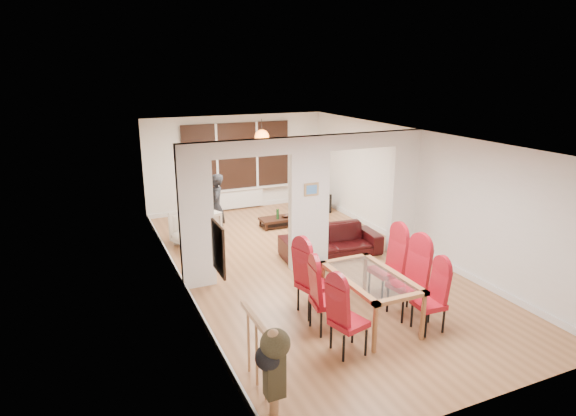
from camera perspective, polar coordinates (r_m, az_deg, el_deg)
floor at (r=9.70m, az=2.40°, el=-6.87°), size 5.00×9.00×0.01m
room_walls at (r=9.26m, az=2.50°, el=0.55°), size 5.00×9.00×2.60m
divider_wall at (r=9.26m, az=2.50°, el=0.55°), size 5.00×0.18×2.60m
bay_window_blinds at (r=13.25m, az=-6.06°, el=6.14°), size 3.00×0.08×1.80m
radiator at (r=13.47m, az=-5.86°, el=1.09°), size 1.40×0.08×0.50m
pendant_light at (r=12.18m, az=-3.12°, el=8.42°), size 0.36×0.36×0.36m
stair_newel at (r=6.04m, az=-3.58°, el=-16.41°), size 0.40×1.20×1.10m
wall_poster at (r=6.19m, az=-8.26°, el=-4.79°), size 0.04×0.52×0.67m
pillar_photo at (r=9.10m, az=2.79°, el=2.21°), size 0.30×0.03×0.25m
dining_table at (r=7.67m, az=9.63°, el=-10.49°), size 0.92×1.64×0.77m
dining_chair_la at (r=6.78m, az=7.26°, el=-12.70°), size 0.52×0.52×1.08m
dining_chair_lb at (r=7.28m, az=4.59°, el=-10.42°), size 0.49×0.49×1.09m
dining_chair_lc at (r=7.69m, az=3.20°, el=-8.49°), size 0.57×0.57×1.18m
dining_chair_ra at (r=7.56m, az=16.39°, el=-10.32°), size 0.43×0.43×1.02m
dining_chair_rb at (r=7.86m, az=13.90°, el=-8.38°), size 0.54×0.54×1.18m
dining_chair_rc at (r=8.33m, az=11.58°, el=-6.82°), size 0.48×0.48×1.17m
sofa at (r=10.18m, az=5.08°, el=-3.93°), size 2.15×0.99×0.61m
armchair at (r=10.85m, az=-10.93°, el=-2.37°), size 1.11×1.13×0.79m
person at (r=11.02m, az=-8.50°, el=0.07°), size 0.64×0.51×1.54m
television at (r=13.33m, az=3.42°, el=0.80°), size 0.89×0.41×0.52m
coffee_table at (r=12.00m, az=-0.95°, el=-1.66°), size 1.10×0.75×0.23m
bottle at (r=11.81m, az=-1.24°, el=-0.69°), size 0.07×0.07×0.27m
bowl at (r=11.99m, az=-0.25°, el=-0.97°), size 0.23×0.23×0.06m
shoes at (r=9.54m, az=4.15°, el=-6.95°), size 0.25×0.27×0.10m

